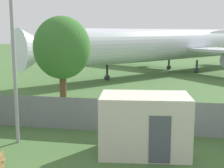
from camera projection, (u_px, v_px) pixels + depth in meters
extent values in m
cylinder|color=gray|center=(28.00, 111.00, 16.81)|extent=(0.07, 0.07, 1.73)
cylinder|color=gray|center=(74.00, 114.00, 16.35)|extent=(0.07, 0.07, 1.73)
cylinder|color=gray|center=(122.00, 116.00, 15.89)|extent=(0.07, 0.07, 1.73)
cylinder|color=gray|center=(172.00, 119.00, 15.43)|extent=(0.07, 0.07, 1.73)
cube|color=slate|center=(74.00, 114.00, 16.35)|extent=(56.00, 0.01, 1.73)
cylinder|color=silver|center=(175.00, 44.00, 39.50)|extent=(24.68, 27.82, 3.83)
cone|color=silver|center=(39.00, 49.00, 28.01)|extent=(5.40, 5.40, 3.83)
cube|color=silver|center=(134.00, 46.00, 47.87)|extent=(15.17, 12.05, 0.30)
cylinder|color=#939399|center=(146.00, 53.00, 46.52)|extent=(3.55, 3.73, 1.72)
cylinder|color=#2D2D33|center=(107.00, 73.00, 33.25)|extent=(0.24, 0.24, 1.64)
cylinder|color=#2D2D33|center=(107.00, 78.00, 33.34)|extent=(0.59, 0.62, 0.56)
cylinder|color=#2D2D33|center=(197.00, 66.00, 39.21)|extent=(0.24, 0.24, 1.64)
cylinder|color=#2D2D33|center=(197.00, 71.00, 39.30)|extent=(0.59, 0.62, 0.56)
cylinder|color=#2D2D33|center=(169.00, 64.00, 42.74)|extent=(0.24, 0.24, 1.64)
cylinder|color=#2D2D33|center=(169.00, 68.00, 42.83)|extent=(0.59, 0.62, 0.56)
cube|color=beige|center=(145.00, 124.00, 13.09)|extent=(3.91, 2.62, 2.53)
cube|color=#4C515B|center=(160.00, 140.00, 11.99)|extent=(0.84, 0.12, 1.90)
cylinder|color=brown|center=(63.00, 92.00, 19.86)|extent=(0.43, 0.43, 2.63)
ellipsoid|color=#38702D|center=(62.00, 48.00, 19.39)|extent=(3.56, 3.56, 3.91)
cylinder|color=#99999E|center=(13.00, 47.00, 13.88)|extent=(0.16, 0.16, 8.85)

